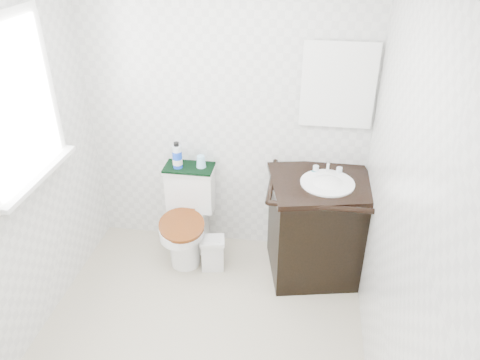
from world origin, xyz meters
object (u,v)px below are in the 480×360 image
(vanity, at_px, (319,225))
(cup, at_px, (201,161))
(mouthwash_bottle, at_px, (177,156))
(trash_bin, at_px, (213,253))
(toilet, at_px, (188,219))

(vanity, height_order, cup, vanity)
(mouthwash_bottle, relative_size, cup, 2.25)
(mouthwash_bottle, distance_m, cup, 0.19)
(trash_bin, bearing_deg, cup, 114.17)
(trash_bin, relative_size, mouthwash_bottle, 1.30)
(toilet, height_order, cup, cup)
(toilet, bearing_deg, mouthwash_bottle, 131.18)
(vanity, bearing_deg, toilet, 176.31)
(vanity, relative_size, mouthwash_bottle, 4.25)
(trash_bin, xyz_separation_m, mouthwash_bottle, (-0.31, 0.26, 0.71))
(toilet, relative_size, vanity, 0.80)
(vanity, bearing_deg, trash_bin, -172.79)
(toilet, distance_m, cup, 0.50)
(trash_bin, distance_m, cup, 0.74)
(vanity, xyz_separation_m, cup, (-0.95, 0.20, 0.37))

